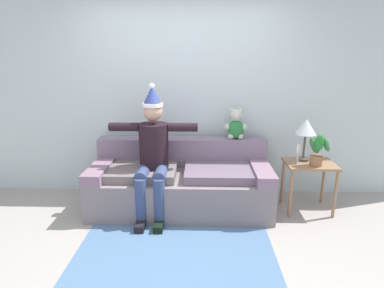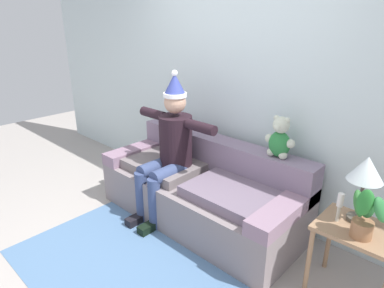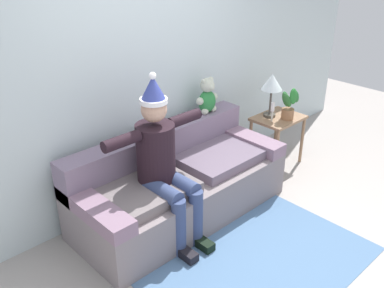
# 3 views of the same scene
# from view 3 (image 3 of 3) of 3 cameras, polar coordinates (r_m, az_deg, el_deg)

# --- Properties ---
(ground_plane) EXTENTS (10.00, 10.00, 0.00)m
(ground_plane) POSITION_cam_3_polar(r_m,az_deg,el_deg) (3.87, 8.71, -15.04)
(ground_plane) COLOR #A39B95
(back_wall) EXTENTS (7.00, 0.10, 2.70)m
(back_wall) POSITION_cam_3_polar(r_m,az_deg,el_deg) (4.19, -6.97, 9.66)
(back_wall) COLOR silver
(back_wall) RESTS_ON ground_plane
(couch) EXTENTS (2.12, 0.89, 0.80)m
(couch) POSITION_cam_3_polar(r_m,az_deg,el_deg) (4.23, -1.85, -5.28)
(couch) COLOR gray
(couch) RESTS_ON ground_plane
(person_seated) EXTENTS (1.02, 0.77, 1.52)m
(person_seated) POSITION_cam_3_polar(r_m,az_deg,el_deg) (3.73, -3.84, -2.03)
(person_seated) COLOR black
(person_seated) RESTS_ON ground_plane
(teddy_bear) EXTENTS (0.29, 0.17, 0.38)m
(teddy_bear) POSITION_cam_3_polar(r_m,az_deg,el_deg) (4.55, 2.02, 6.18)
(teddy_bear) COLOR #297B3B
(teddy_bear) RESTS_ON couch
(side_table) EXTENTS (0.57, 0.44, 0.60)m
(side_table) POSITION_cam_3_polar(r_m,az_deg,el_deg) (5.15, 11.18, 2.47)
(side_table) COLOR #946F50
(side_table) RESTS_ON ground_plane
(table_lamp) EXTENTS (0.24, 0.24, 0.50)m
(table_lamp) POSITION_cam_3_polar(r_m,az_deg,el_deg) (4.98, 10.44, 7.74)
(table_lamp) COLOR #4B453A
(table_lamp) RESTS_ON side_table
(potted_plant) EXTENTS (0.26, 0.20, 0.38)m
(potted_plant) POSITION_cam_3_polar(r_m,az_deg,el_deg) (5.02, 12.64, 5.20)
(potted_plant) COLOR #956442
(potted_plant) RESTS_ON side_table
(candle_tall) EXTENTS (0.04, 0.04, 0.22)m
(candle_tall) POSITION_cam_3_polar(r_m,az_deg,el_deg) (4.93, 10.52, 4.50)
(candle_tall) COLOR beige
(candle_tall) RESTS_ON side_table
(area_rug) EXTENTS (1.90, 1.29, 0.01)m
(area_rug) POSITION_cam_3_polar(r_m,az_deg,el_deg) (3.85, 9.01, -15.15)
(area_rug) COLOR #4F7198
(area_rug) RESTS_ON ground_plane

